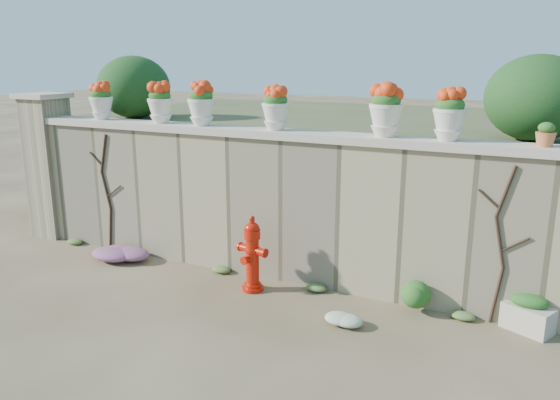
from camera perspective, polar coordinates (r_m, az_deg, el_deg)
The scene contains 21 objects.
ground at distance 6.72m, azimuth -9.38°, elevation -12.54°, with size 80.00×80.00×0.00m, color #4F4027.
stone_wall at distance 7.79m, azimuth -2.06°, elevation -0.64°, with size 8.00×0.40×2.00m, color #9B8C67.
wall_cap at distance 7.59m, azimuth -2.13°, elevation 7.04°, with size 8.10×0.52×0.10m, color beige.
gate_pillar at distance 10.32m, azimuth -22.92°, elevation 3.42°, with size 0.72×0.72×2.48m.
raised_fill at distance 10.65m, azimuth 6.06°, elevation 3.40°, with size 9.00×6.00×2.00m, color #384C23.
back_shrub_left at distance 10.35m, azimuth -15.02°, elevation 11.33°, with size 1.30×1.30×1.10m, color #143814.
back_shrub_right at distance 7.85m, azimuth 25.24°, elevation 9.61°, with size 1.30×1.30×1.10m, color #143814.
vine_left at distance 9.16m, azimuth -17.65°, elevation 0.92°, with size 0.60×0.04×1.91m.
vine_right at distance 6.74m, azimuth 22.06°, elevation -4.24°, with size 0.60×0.04×1.91m.
fire_hydrant at distance 7.31m, azimuth -2.92°, elevation -5.62°, with size 0.45×0.32×1.04m.
planter_box at distance 6.98m, azimuth 24.52°, elevation -10.78°, with size 0.61×0.50×0.44m.
green_shrub at distance 6.92m, azimuth 13.20°, elevation -9.46°, with size 0.56×0.51×0.53m, color #1E5119.
magenta_clump at distance 8.77m, azimuth -16.14°, elevation -5.46°, with size 0.96×0.64×0.26m, color #BA25AA.
white_flowers at distance 6.58m, azimuth 6.78°, elevation -12.23°, with size 0.47×0.37×0.17m, color white.
urn_pot_0 at distance 9.24m, azimuth -18.19°, elevation 9.75°, with size 0.37×0.37×0.58m.
urn_pot_1 at distance 8.47m, azimuth -12.41°, elevation 9.82°, with size 0.38×0.38×0.59m.
urn_pot_2 at distance 8.04m, azimuth -8.23°, elevation 9.87°, with size 0.39×0.39×0.62m.
urn_pot_3 at distance 7.44m, azimuth -0.46°, elevation 9.53°, with size 0.37×0.37×0.59m.
urn_pot_4 at distance 6.90m, azimuth 11.00°, elevation 9.15°, with size 0.41×0.41×0.65m.
urn_pot_5 at distance 6.75m, azimuth 17.29°, elevation 8.46°, with size 0.39×0.39×0.61m.
terracotta_pot at distance 6.69m, azimuth 26.01°, elevation 6.06°, with size 0.22×0.22×0.26m.
Camera 1 is at (3.55, -4.84, 3.03)m, focal length 35.00 mm.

